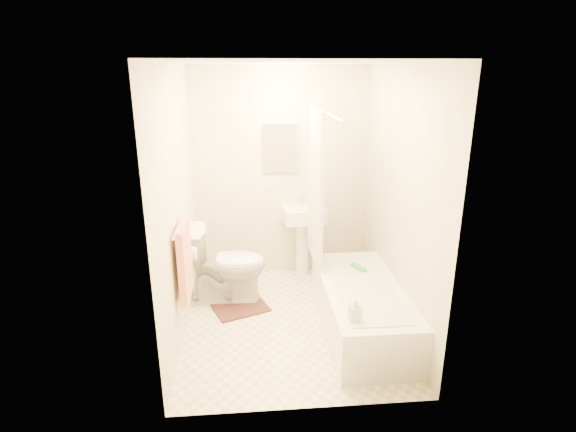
{
  "coord_description": "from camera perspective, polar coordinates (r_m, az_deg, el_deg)",
  "views": [
    {
      "loc": [
        -0.36,
        -3.84,
        2.34
      ],
      "look_at": [
        0.0,
        0.25,
        1.0
      ],
      "focal_mm": 28.0,
      "sensor_mm": 36.0,
      "label": 1
    }
  ],
  "objects": [
    {
      "name": "towel_bar",
      "position": [
        3.85,
        -13.72,
        -1.27
      ],
      "size": [
        0.02,
        0.6,
        0.02
      ],
      "primitive_type": "cylinder",
      "rotation": [
        1.57,
        0.0,
        0.0
      ],
      "color": "silver",
      "rests_on": "wall_left"
    },
    {
      "name": "mirror",
      "position": [
        5.11,
        -0.92,
        8.59
      ],
      "size": [
        0.4,
        0.03,
        0.55
      ],
      "primitive_type": "cube",
      "color": "white",
      "rests_on": "wall_back"
    },
    {
      "name": "wall_back",
      "position": [
        5.18,
        -0.92,
        5.35
      ],
      "size": [
        2.0,
        0.02,
        2.4
      ],
      "primitive_type": "cube",
      "color": "beige",
      "rests_on": "ground"
    },
    {
      "name": "towel",
      "position": [
        3.96,
        -12.95,
        -5.64
      ],
      "size": [
        0.06,
        0.45,
        0.66
      ],
      "primitive_type": "cube",
      "color": "#CC7266",
      "rests_on": "towel_bar"
    },
    {
      "name": "scrub_brush",
      "position": [
        4.54,
        8.96,
        -6.5
      ],
      "size": [
        0.13,
        0.2,
        0.04
      ],
      "primitive_type": "cube",
      "rotation": [
        0.0,
        0.0,
        0.4
      ],
      "color": "green",
      "rests_on": "bathtub"
    },
    {
      "name": "soap_bottle",
      "position": [
        3.64,
        8.54,
        -11.69
      ],
      "size": [
        0.09,
        0.1,
        0.19
      ],
      "primitive_type": "imported",
      "rotation": [
        0.0,
        0.0,
        0.08
      ],
      "color": "white",
      "rests_on": "bathtub"
    },
    {
      "name": "floor",
      "position": [
        4.51,
        0.28,
        -13.17
      ],
      "size": [
        2.4,
        2.4,
        0.0
      ],
      "primitive_type": "plane",
      "color": "beige",
      "rests_on": "ground"
    },
    {
      "name": "ceiling",
      "position": [
        3.86,
        0.34,
        18.96
      ],
      "size": [
        2.4,
        2.4,
        0.0
      ],
      "primitive_type": "plane",
      "color": "white",
      "rests_on": "ground"
    },
    {
      "name": "sink",
      "position": [
        5.29,
        1.93,
        -2.8
      ],
      "size": [
        0.51,
        0.42,
        0.92
      ],
      "primitive_type": null,
      "rotation": [
        0.0,
        0.0,
        0.11
      ],
      "color": "white",
      "rests_on": "floor"
    },
    {
      "name": "curtain_rod",
      "position": [
        4.01,
        4.58,
        13.15
      ],
      "size": [
        0.03,
        1.7,
        0.03
      ],
      "primitive_type": "cylinder",
      "rotation": [
        1.57,
        0.0,
        0.0
      ],
      "color": "silver",
      "rests_on": "wall_back"
    },
    {
      "name": "toilet_paper",
      "position": [
        4.33,
        -12.25,
        -4.65
      ],
      "size": [
        0.11,
        0.12,
        0.12
      ],
      "primitive_type": "cylinder",
      "rotation": [
        0.0,
        1.57,
        0.0
      ],
      "color": "white",
      "rests_on": "wall_left"
    },
    {
      "name": "shower_curtain",
      "position": [
        4.53,
        3.51,
        3.72
      ],
      "size": [
        0.04,
        0.8,
        1.55
      ],
      "primitive_type": "cube",
      "color": "silver",
      "rests_on": "curtain_rod"
    },
    {
      "name": "bath_mat",
      "position": [
        4.74,
        -6.04,
        -11.5
      ],
      "size": [
        0.64,
        0.56,
        0.02
      ],
      "primitive_type": "cube",
      "rotation": [
        0.0,
        0.0,
        0.38
      ],
      "color": "#4D291D",
      "rests_on": "floor"
    },
    {
      "name": "bathtub",
      "position": [
        4.33,
        9.31,
        -11.43
      ],
      "size": [
        0.7,
        1.6,
        0.45
      ],
      "primitive_type": null,
      "color": "white",
      "rests_on": "floor"
    },
    {
      "name": "wall_left",
      "position": [
        4.06,
        -13.89,
        1.21
      ],
      "size": [
        0.02,
        2.4,
        2.4
      ],
      "primitive_type": "cube",
      "color": "beige",
      "rests_on": "ground"
    },
    {
      "name": "wall_right",
      "position": [
        4.23,
        13.93,
        1.9
      ],
      "size": [
        0.02,
        2.4,
        2.4
      ],
      "primitive_type": "cube",
      "color": "beige",
      "rests_on": "ground"
    },
    {
      "name": "toilet",
      "position": [
        4.76,
        -7.83,
        -6.11
      ],
      "size": [
        0.84,
        0.5,
        0.81
      ],
      "primitive_type": "imported",
      "rotation": [
        0.0,
        0.0,
        1.53
      ],
      "color": "white",
      "rests_on": "floor"
    }
  ]
}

